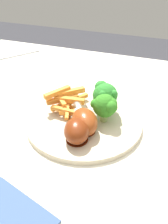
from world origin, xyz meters
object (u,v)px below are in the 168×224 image
chicken_drumstick_near (84,121)px  chicken_drumstick_far (77,130)px  broccoli_floret_middle (105,105)px  broccoli_floret_front (105,94)px  dining_table (63,160)px  carrot_fries_pile (68,102)px  dinner_plate (84,122)px  fork (14,56)px

chicken_drumstick_near → chicken_drumstick_far: (-0.00, -0.03, -0.00)m
chicken_drumstick_near → broccoli_floret_middle: bearing=54.6°
chicken_drumstick_near → broccoli_floret_front: bearing=74.9°
dining_table → carrot_fries_pile: size_ratio=7.37×
broccoli_floret_front → chicken_drumstick_far: 0.12m
dining_table → chicken_drumstick_near: bearing=-13.8°
dinner_plate → carrot_fries_pile: bearing=154.7°
dinner_plate → fork: bearing=141.6°
dining_table → carrot_fries_pile: carrot_fries_pile is taller
dinner_plate → fork: 0.47m
chicken_drumstick_far → fork: (-0.37, 0.35, -0.03)m
broccoli_floret_middle → fork: bearing=145.7°
carrot_fries_pile → dinner_plate: bearing=-25.3°
broccoli_floret_middle → chicken_drumstick_far: (-0.04, -0.08, -0.02)m
dinner_plate → broccoli_floret_front: (0.03, 0.04, 0.05)m
dinner_plate → carrot_fries_pile: 0.06m
carrot_fries_pile → chicken_drumstick_near: bearing=-43.2°
dining_table → chicken_drumstick_near: (0.06, -0.02, 0.15)m
dining_table → carrot_fries_pile: (0.00, 0.04, 0.15)m
carrot_fries_pile → fork: carrot_fries_pile is taller
dining_table → fork: fork is taller
carrot_fries_pile → chicken_drumstick_far: (0.06, -0.09, 0.00)m
carrot_fries_pile → fork: size_ratio=0.66×
dinner_plate → broccoli_floret_front: bearing=52.8°
dinner_plate → dining_table: bearing=-158.8°
fork → dinner_plate: bearing=-90.8°
dining_table → broccoli_floret_middle: 0.19m
broccoli_floret_front → fork: 0.47m
chicken_drumstick_far → broccoli_floret_front: bearing=77.0°
dining_table → chicken_drumstick_far: chicken_drumstick_far is taller
dinner_plate → carrot_fries_pile: (-0.05, 0.02, 0.03)m
chicken_drumstick_near → chicken_drumstick_far: size_ratio=1.00×
chicken_drumstick_far → dinner_plate: bearing=97.1°
dinner_plate → fork: size_ratio=1.36×
broccoli_floret_front → chicken_drumstick_near: bearing=-105.1°
broccoli_floret_middle → fork: broccoli_floret_middle is taller
carrot_fries_pile → chicken_drumstick_near: same height
dining_table → dinner_plate: bearing=21.2°
dining_table → carrot_fries_pile: 0.15m
chicken_drumstick_near → chicken_drumstick_far: chicken_drumstick_near is taller
carrot_fries_pile → fork: 0.41m
dining_table → dinner_plate: 0.13m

